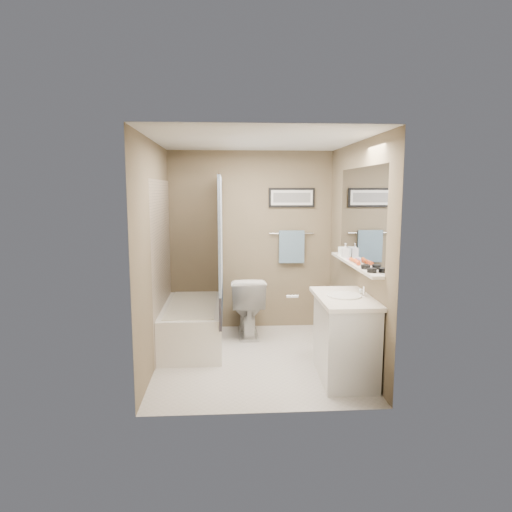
{
  "coord_description": "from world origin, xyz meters",
  "views": [
    {
      "loc": [
        -0.32,
        -4.89,
        1.89
      ],
      "look_at": [
        0.0,
        0.15,
        1.15
      ],
      "focal_mm": 32.0,
      "sensor_mm": 36.0,
      "label": 1
    }
  ],
  "objects": [
    {
      "name": "hair_brush_back",
      "position": [
        1.04,
        -0.16,
        1.14
      ],
      "size": [
        0.06,
        0.22,
        0.04
      ],
      "primitive_type": "cylinder",
      "rotation": [
        1.57,
        0.0,
        0.11
      ],
      "color": "#CB511C",
      "rests_on": "shelf"
    },
    {
      "name": "faucet_knob",
      "position": [
        1.03,
        -0.45,
        0.87
      ],
      "size": [
        0.05,
        0.05,
        0.05
      ],
      "primitive_type": "sphere",
      "color": "white",
      "rests_on": "countertop"
    },
    {
      "name": "soap_bottle",
      "position": [
        1.04,
        0.22,
        1.2
      ],
      "size": [
        0.08,
        0.08,
        0.16
      ],
      "primitive_type": "imported",
      "rotation": [
        0.0,
        0.0,
        0.09
      ],
      "color": "#999999",
      "rests_on": "shelf"
    },
    {
      "name": "vanity",
      "position": [
        0.85,
        -0.55,
        0.4
      ],
      "size": [
        0.54,
        0.92,
        0.8
      ],
      "primitive_type": "cube",
      "rotation": [
        0.0,
        0.0,
        -0.04
      ],
      "color": "silver",
      "rests_on": "ground"
    },
    {
      "name": "sink_basin",
      "position": [
        0.83,
        -0.55,
        0.85
      ],
      "size": [
        0.34,
        0.34,
        0.01
      ],
      "primitive_type": "cylinder",
      "color": "white",
      "rests_on": "countertop"
    },
    {
      "name": "curtain_upper",
      "position": [
        -0.4,
        0.5,
        1.4
      ],
      "size": [
        0.03,
        1.45,
        1.28
      ],
      "primitive_type": "cube",
      "color": "silver",
      "rests_on": "curtain_rod"
    },
    {
      "name": "shelf",
      "position": [
        1.04,
        -0.15,
        1.1
      ],
      "size": [
        0.12,
        1.6,
        0.03
      ],
      "primitive_type": "cube",
      "color": "silver",
      "rests_on": "wall_right"
    },
    {
      "name": "ceiling",
      "position": [
        0.0,
        0.0,
        2.38
      ],
      "size": [
        2.2,
        2.5,
        0.04
      ],
      "primitive_type": "cube",
      "color": "silver",
      "rests_on": "wall_back"
    },
    {
      "name": "towel_bar",
      "position": [
        0.55,
        1.22,
        1.3
      ],
      "size": [
        0.6,
        0.02,
        0.02
      ],
      "primitive_type": "cylinder",
      "rotation": [
        0.0,
        1.57,
        0.0
      ],
      "color": "silver",
      "rests_on": "wall_back"
    },
    {
      "name": "candle_bowl_far",
      "position": [
        1.04,
        -0.55,
        1.14
      ],
      "size": [
        0.09,
        0.09,
        0.04
      ],
      "primitive_type": "cylinder",
      "color": "black",
      "rests_on": "shelf"
    },
    {
      "name": "tile_surround",
      "position": [
        -1.09,
        0.5,
        1.0
      ],
      "size": [
        0.02,
        1.55,
        2.0
      ],
      "primitive_type": "cube",
      "color": "tan",
      "rests_on": "wall_left"
    },
    {
      "name": "art_image",
      "position": [
        0.55,
        1.22,
        1.78
      ],
      "size": [
        0.5,
        0.0,
        0.13
      ],
      "primitive_type": "cube",
      "color": "#595959",
      "rests_on": "art_mat"
    },
    {
      "name": "wall_front",
      "position": [
        0.0,
        -1.23,
        1.2
      ],
      "size": [
        2.2,
        0.04,
        2.4
      ],
      "primitive_type": "cube",
      "color": "brown",
      "rests_on": "ground"
    },
    {
      "name": "toilet",
      "position": [
        -0.07,
        0.88,
        0.39
      ],
      "size": [
        0.45,
        0.77,
        0.78
      ],
      "primitive_type": "imported",
      "rotation": [
        0.0,
        0.0,
        3.15
      ],
      "color": "silver",
      "rests_on": "ground"
    },
    {
      "name": "candle_bowl_near",
      "position": [
        1.04,
        -0.75,
        1.14
      ],
      "size": [
        0.09,
        0.09,
        0.04
      ],
      "primitive_type": "cylinder",
      "color": "black",
      "rests_on": "shelf"
    },
    {
      "name": "art_frame",
      "position": [
        0.55,
        1.23,
        1.78
      ],
      "size": [
        0.62,
        0.02,
        0.26
      ],
      "primitive_type": "cube",
      "color": "black",
      "rests_on": "wall_back"
    },
    {
      "name": "door_handle",
      "position": [
        0.22,
        -1.19,
        1.0
      ],
      "size": [
        0.1,
        0.02,
        0.02
      ],
      "primitive_type": "cylinder",
      "rotation": [
        0.0,
        1.57,
        0.0
      ],
      "color": "silver",
      "rests_on": "door"
    },
    {
      "name": "curtain_rod",
      "position": [
        -0.4,
        0.5,
        2.05
      ],
      "size": [
        0.02,
        1.55,
        0.02
      ],
      "primitive_type": "cylinder",
      "rotation": [
        1.57,
        0.0,
        0.0
      ],
      "color": "silver",
      "rests_on": "wall_left"
    },
    {
      "name": "ground",
      "position": [
        0.0,
        0.0,
        0.0
      ],
      "size": [
        2.5,
        2.5,
        0.0
      ],
      "primitive_type": "plane",
      "color": "beige",
      "rests_on": "ground"
    },
    {
      "name": "wall_back",
      "position": [
        0.0,
        1.23,
        1.2
      ],
      "size": [
        2.2,
        0.04,
        2.4
      ],
      "primitive_type": "cube",
      "color": "brown",
      "rests_on": "ground"
    },
    {
      "name": "wall_right",
      "position": [
        1.08,
        0.0,
        1.2
      ],
      "size": [
        0.04,
        2.5,
        2.4
      ],
      "primitive_type": "cube",
      "color": "brown",
      "rests_on": "ground"
    },
    {
      "name": "door",
      "position": [
        0.55,
        -1.24,
        1.0
      ],
      "size": [
        0.8,
        0.02,
        2.0
      ],
      "primitive_type": "cube",
      "color": "silver",
      "rests_on": "wall_front"
    },
    {
      "name": "pink_comb",
      "position": [
        1.04,
        0.05,
        1.12
      ],
      "size": [
        0.04,
        0.16,
        0.01
      ],
      "primitive_type": "cube",
      "rotation": [
        0.0,
        0.0,
        -0.07
      ],
      "color": "#CC7DA8",
      "rests_on": "shelf"
    },
    {
      "name": "hair_brush_front",
      "position": [
        1.04,
        -0.26,
        1.14
      ],
      "size": [
        0.07,
        0.22,
        0.04
      ],
      "primitive_type": "cylinder",
      "rotation": [
        1.57,
        0.0,
        -0.12
      ],
      "color": "#D6481E",
      "rests_on": "shelf"
    },
    {
      "name": "bathtub",
      "position": [
        -0.75,
        0.55,
        0.25
      ],
      "size": [
        0.72,
        1.51,
        0.5
      ],
      "primitive_type": "cube",
      "rotation": [
        0.0,
        0.0,
        0.01
      ],
      "color": "white",
      "rests_on": "ground"
    },
    {
      "name": "art_mat",
      "position": [
        0.55,
        1.22,
        1.78
      ],
      "size": [
        0.56,
        0.0,
        0.2
      ],
      "primitive_type": "cube",
      "color": "white",
      "rests_on": "art_frame"
    },
    {
      "name": "tub_rim",
      "position": [
        -0.75,
        0.55,
        0.5
      ],
      "size": [
        0.56,
        1.36,
        0.02
      ],
      "primitive_type": "cube",
      "color": "silver",
      "rests_on": "bathtub"
    },
    {
      "name": "glass_jar",
      "position": [
        1.04,
        0.41,
        1.17
      ],
      "size": [
        0.08,
        0.08,
        0.1
      ],
      "primitive_type": "cylinder",
      "color": "white",
      "rests_on": "shelf"
    },
    {
      "name": "wall_left",
      "position": [
        -1.08,
        0.0,
        1.2
      ],
      "size": [
        0.04,
        2.5,
        2.4
      ],
      "primitive_type": "cube",
      "color": "brown",
      "rests_on": "ground"
    },
    {
      "name": "faucet_spout",
      "position": [
        1.03,
        -0.55,
        0.89
      ],
      "size": [
        0.02,
        0.02,
        0.1
      ],
      "primitive_type": "cylinder",
      "color": "white",
      "rests_on": "countertop"
    },
    {
      "name": "countertop",
      "position": [
        0.84,
        -0.55,
        0.82
      ],
      "size": [
        0.54,
        0.96,
        0.04
      ],
      "primitive_type": "cube",
      "color": "white",
      "rests_on": "vanity"
    },
    {
      "name": "curtain_lower",
      "position": [
        -0.4,
        0.5,
        0.58
      ],
      "size": [
        0.03,
        1.45,
        0.36
      ],
      "primitive_type": "cube",
      "color": "#233243",
      "rests_on": "curtain_rod"
    },
    {
      "name": "towel",
      "position": [
        0.55,
        1.2,
        1.12
      ],
      "size": [
        0.34,
        0.05,
        0.44
      ],
      "primitive_type": "cube",
      "color": "#85ABC1",
      "rests_on": "towel_bar"
    },
    {
      "name": "mirror",
      "position": [
        1.09,
        -0.15,
        1.62
      ],
      "size": [
        0.02,
        1.6,
        1.0
      ],
      "primitive_type": "cube",
      "color": "silver",
      "rests_on": "wall_right"
    }
  ]
}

